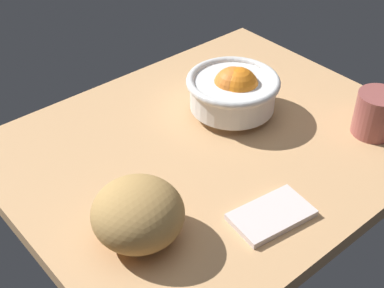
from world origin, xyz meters
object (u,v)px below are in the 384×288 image
napkin_folded (271,215)px  mug (376,113)px  bread_loaf (138,213)px  fruit_bowl (234,90)px

napkin_folded → mug: 32.84cm
bread_loaf → napkin_folded: size_ratio=1.09×
bread_loaf → napkin_folded: bread_loaf is taller
bread_loaf → mug: bearing=-8.0°
fruit_bowl → mug: bearing=-53.8°
napkin_folded → mug: (32.46, 3.33, 3.78)cm
fruit_bowl → mug: (16.42, -22.40, -1.14)cm
fruit_bowl → bread_loaf: bearing=-156.3°
bread_loaf → mug: 51.54cm
bread_loaf → mug: (51.03, -7.19, -0.66)cm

